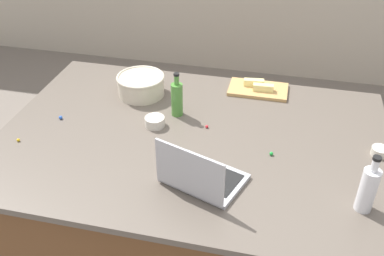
# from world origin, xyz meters

# --- Properties ---
(island_counter) EXTENTS (1.80, 1.23, 0.90)m
(island_counter) POSITION_xyz_m (0.00, 0.00, 0.45)
(island_counter) COLOR brown
(island_counter) RESTS_ON ground
(laptop) EXTENTS (0.37, 0.32, 0.22)m
(laptop) POSITION_xyz_m (0.10, -0.31, 0.95)
(laptop) COLOR #B7B7BC
(laptop) RESTS_ON island_counter
(mixing_bowl_large) EXTENTS (0.26, 0.26, 0.11)m
(mixing_bowl_large) POSITION_xyz_m (-0.35, 0.32, 0.96)
(mixing_bowl_large) COLOR beige
(mixing_bowl_large) RESTS_ON island_counter
(bottle_vinegar) EXTENTS (0.06, 0.06, 0.25)m
(bottle_vinegar) POSITION_xyz_m (0.73, -0.30, 1.00)
(bottle_vinegar) COLOR white
(bottle_vinegar) RESTS_ON island_counter
(bottle_olive) EXTENTS (0.06, 0.06, 0.23)m
(bottle_olive) POSITION_xyz_m (-0.12, 0.17, 0.99)
(bottle_olive) COLOR #4C8C38
(bottle_olive) RESTS_ON island_counter
(cutting_board) EXTENTS (0.32, 0.19, 0.02)m
(cutting_board) POSITION_xyz_m (0.25, 0.50, 0.91)
(cutting_board) COLOR tan
(cutting_board) RESTS_ON island_counter
(butter_stick_left) EXTENTS (0.11, 0.04, 0.04)m
(butter_stick_left) POSITION_xyz_m (0.28, 0.48, 0.94)
(butter_stick_left) COLOR #F4E58C
(butter_stick_left) RESTS_ON cutting_board
(butter_stick_right) EXTENTS (0.11, 0.05, 0.04)m
(butter_stick_right) POSITION_xyz_m (0.22, 0.53, 0.94)
(butter_stick_right) COLOR #F4E58C
(butter_stick_right) RESTS_ON cutting_board
(ramekin_small) EXTENTS (0.07, 0.07, 0.04)m
(ramekin_small) POSITION_xyz_m (0.83, 0.06, 0.92)
(ramekin_small) COLOR beige
(ramekin_small) RESTS_ON island_counter
(ramekin_medium) EXTENTS (0.09, 0.09, 0.05)m
(ramekin_medium) POSITION_xyz_m (-0.19, 0.05, 0.92)
(ramekin_medium) COLOR beige
(ramekin_medium) RESTS_ON island_counter
(candy_0) EXTENTS (0.02, 0.02, 0.02)m
(candy_0) POSITION_xyz_m (-0.46, 0.41, 0.91)
(candy_0) COLOR blue
(candy_0) RESTS_ON island_counter
(candy_1) EXTENTS (0.01, 0.01, 0.01)m
(candy_1) POSITION_xyz_m (-0.77, -0.22, 0.91)
(candy_1) COLOR yellow
(candy_1) RESTS_ON island_counter
(candy_2) EXTENTS (0.02, 0.02, 0.02)m
(candy_2) POSITION_xyz_m (-0.66, 0.00, 0.91)
(candy_2) COLOR blue
(candy_2) RESTS_ON island_counter
(candy_3) EXTENTS (0.02, 0.02, 0.02)m
(candy_3) POSITION_xyz_m (0.37, -0.06, 0.91)
(candy_3) COLOR green
(candy_3) RESTS_ON island_counter
(candy_4) EXTENTS (0.02, 0.02, 0.02)m
(candy_4) POSITION_xyz_m (0.05, 0.09, 0.91)
(candy_4) COLOR red
(candy_4) RESTS_ON island_counter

